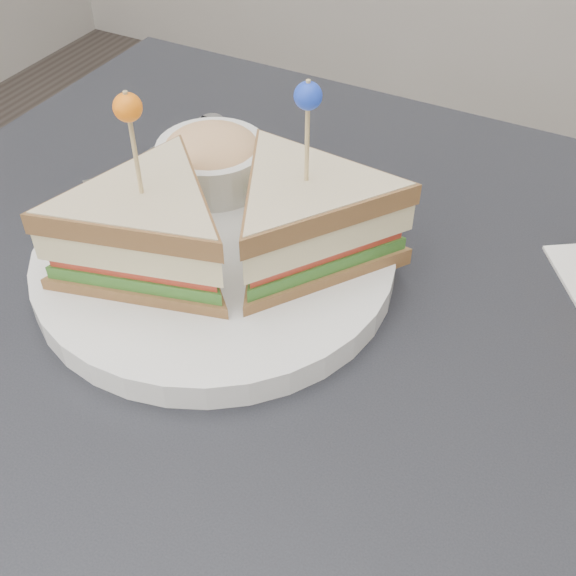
# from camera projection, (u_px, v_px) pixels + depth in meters

# --- Properties ---
(table) EXTENTS (0.80, 0.80, 0.75)m
(table) POSITION_uv_depth(u_px,v_px,m) (271.00, 406.00, 0.58)
(table) COLOR black
(table) RESTS_ON ground
(plate_meal) EXTENTS (0.36, 0.36, 0.17)m
(plate_meal) POSITION_uv_depth(u_px,v_px,m) (223.00, 225.00, 0.56)
(plate_meal) COLOR white
(plate_meal) RESTS_ON table
(cutlery_fork) EXTENTS (0.12, 0.14, 0.00)m
(cutlery_fork) POSITION_uv_depth(u_px,v_px,m) (180.00, 165.00, 0.70)
(cutlery_fork) COLOR silver
(cutlery_fork) RESTS_ON table
(cutlery_knife) EXTENTS (0.05, 0.24, 0.01)m
(cutlery_knife) POSITION_uv_depth(u_px,v_px,m) (131.00, 172.00, 0.69)
(cutlery_knife) COLOR silver
(cutlery_knife) RESTS_ON table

